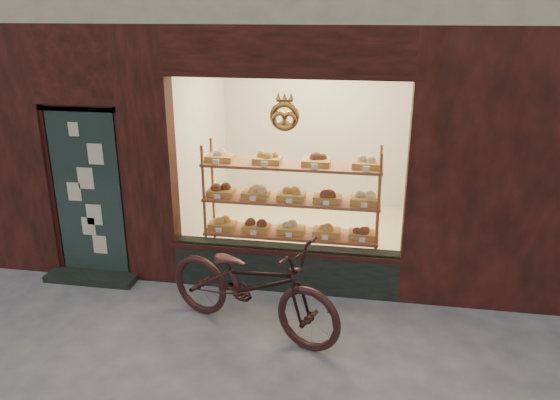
# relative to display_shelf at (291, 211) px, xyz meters

# --- Properties ---
(ground) EXTENTS (90.00, 90.00, 0.00)m
(ground) POSITION_rel_display_shelf_xyz_m (-0.45, -2.55, -0.86)
(ground) COLOR #4C4E59
(display_shelf) EXTENTS (2.20, 0.45, 1.70)m
(display_shelf) POSITION_rel_display_shelf_xyz_m (0.00, 0.00, 0.00)
(display_shelf) COLOR brown
(display_shelf) RESTS_ON ground
(bicycle) EXTENTS (2.19, 1.41, 1.09)m
(bicycle) POSITION_rel_display_shelf_xyz_m (-0.20, -1.39, -0.32)
(bicycle) COLOR black
(bicycle) RESTS_ON ground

